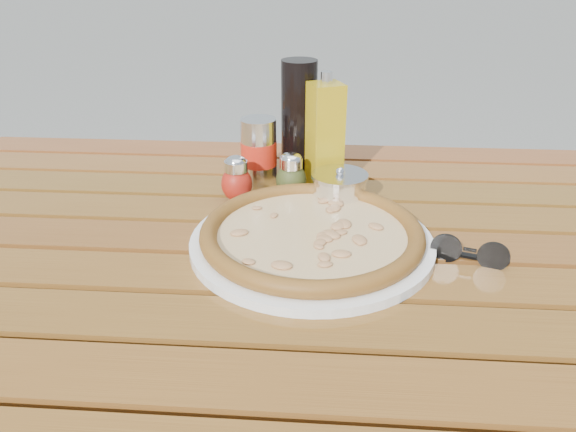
# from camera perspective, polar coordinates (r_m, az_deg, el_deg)

# --- Properties ---
(table) EXTENTS (1.40, 0.90, 0.75)m
(table) POSITION_cam_1_polar(r_m,az_deg,el_deg) (0.89, -0.09, -6.66)
(table) COLOR #341C0C
(table) RESTS_ON ground
(plate) EXTENTS (0.45, 0.45, 0.01)m
(plate) POSITION_cam_1_polar(r_m,az_deg,el_deg) (0.83, 2.42, -2.68)
(plate) COLOR white
(plate) RESTS_ON table
(pizza) EXTENTS (0.45, 0.45, 0.03)m
(pizza) POSITION_cam_1_polar(r_m,az_deg,el_deg) (0.83, 2.44, -1.72)
(pizza) COLOR beige
(pizza) RESTS_ON plate
(pepper_shaker) EXTENTS (0.07, 0.07, 0.08)m
(pepper_shaker) POSITION_cam_1_polar(r_m,az_deg,el_deg) (0.98, -5.25, 3.72)
(pepper_shaker) COLOR #AD2113
(pepper_shaker) RESTS_ON table
(oregano_shaker) EXTENTS (0.06, 0.06, 0.08)m
(oregano_shaker) POSITION_cam_1_polar(r_m,az_deg,el_deg) (0.99, 0.32, 4.12)
(oregano_shaker) COLOR #3D451B
(oregano_shaker) RESTS_ON table
(dark_bottle) EXTENTS (0.08, 0.08, 0.22)m
(dark_bottle) POSITION_cam_1_polar(r_m,az_deg,el_deg) (1.06, 1.11, 9.70)
(dark_bottle) COLOR black
(dark_bottle) RESTS_ON table
(soda_can) EXTENTS (0.08, 0.08, 0.12)m
(soda_can) POSITION_cam_1_polar(r_m,az_deg,el_deg) (1.05, -2.99, 6.60)
(soda_can) COLOR silver
(soda_can) RESTS_ON table
(olive_oil_cruet) EXTENTS (0.07, 0.07, 0.21)m
(olive_oil_cruet) POSITION_cam_1_polar(r_m,az_deg,el_deg) (1.01, 3.77, 8.15)
(olive_oil_cruet) COLOR #AE8F12
(olive_oil_cruet) RESTS_ON table
(parmesan_tin) EXTENTS (0.12, 0.12, 0.07)m
(parmesan_tin) POSITION_cam_1_polar(r_m,az_deg,el_deg) (0.96, 5.21, 2.70)
(parmesan_tin) COLOR white
(parmesan_tin) RESTS_ON table
(sunglasses) EXTENTS (0.11, 0.05, 0.04)m
(sunglasses) POSITION_cam_1_polar(r_m,az_deg,el_deg) (0.83, 17.96, -3.59)
(sunglasses) COLOR black
(sunglasses) RESTS_ON table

